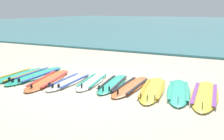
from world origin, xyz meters
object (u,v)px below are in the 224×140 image
object	(u,v)px
surfboard_1	(36,75)
surfboard_8	(178,91)
surfboard_5	(113,83)
surfboard_9	(205,95)
surfboard_6	(131,86)
surfboard_2	(49,80)
surfboard_7	(153,89)
surfboard_0	(18,75)
surfboard_4	(92,81)
surfboard_3	(70,81)

from	to	relation	value
surfboard_1	surfboard_8	world-z (taller)	same
surfboard_5	surfboard_9	xyz separation A→B (m)	(2.41, 0.13, -0.00)
surfboard_6	surfboard_1	bearing A→B (deg)	-175.81
surfboard_2	surfboard_7	bearing A→B (deg)	8.82
surfboard_2	surfboard_6	distance (m)	2.47
surfboard_2	surfboard_5	bearing A→B (deg)	14.24
surfboard_0	surfboard_5	xyz separation A→B (m)	(3.07, 0.52, 0.00)
surfboard_4	surfboard_7	xyz separation A→B (m)	(1.79, 0.03, 0.00)
surfboard_1	surfboard_6	world-z (taller)	same
surfboard_0	surfboard_6	world-z (taller)	same
surfboard_3	surfboard_8	xyz separation A→B (m)	(3.01, 0.44, -0.00)
surfboard_1	surfboard_5	size ratio (longest dim) A/B	1.23
surfboard_4	surfboard_5	distance (m)	0.64
surfboard_5	surfboard_8	distance (m)	1.79
surfboard_1	surfboard_4	world-z (taller)	same
surfboard_2	surfboard_7	xyz separation A→B (m)	(3.02, 0.47, 0.00)
surfboard_2	surfboard_4	size ratio (longest dim) A/B	1.24
surfboard_1	surfboard_8	xyz separation A→B (m)	(4.36, 0.35, -0.00)
surfboard_1	surfboard_2	world-z (taller)	same
surfboard_4	surfboard_0	bearing A→B (deg)	-168.76
surfboard_1	surfboard_4	size ratio (longest dim) A/B	1.25
surfboard_2	surfboard_5	size ratio (longest dim) A/B	1.23
surfboard_9	surfboard_1	bearing A→B (deg)	-175.72
surfboard_0	surfboard_6	size ratio (longest dim) A/B	1.04
surfboard_5	surfboard_8	size ratio (longest dim) A/B	0.90
surfboard_4	surfboard_9	world-z (taller)	same
surfboard_6	surfboard_8	bearing A→B (deg)	5.76
surfboard_3	surfboard_9	size ratio (longest dim) A/B	0.86
surfboard_2	surfboard_5	xyz separation A→B (m)	(1.88, 0.48, 0.00)
surfboard_0	surfboard_3	size ratio (longest dim) A/B	1.05
surfboard_3	surfboard_1	bearing A→B (deg)	176.46
surfboard_2	surfboard_8	bearing A→B (deg)	9.17
surfboard_3	surfboard_6	size ratio (longest dim) A/B	0.99
surfboard_1	surfboard_5	bearing A→B (deg)	5.30
surfboard_1	surfboard_7	xyz separation A→B (m)	(3.72, 0.23, 0.00)
surfboard_2	surfboard_9	xyz separation A→B (m)	(4.29, 0.61, 0.00)
surfboard_2	surfboard_3	size ratio (longest dim) A/B	1.19
surfboard_1	surfboard_6	distance (m)	3.13
surfboard_0	surfboard_2	bearing A→B (deg)	2.24
surfboard_0	surfboard_9	xyz separation A→B (m)	(5.48, 0.66, -0.00)
surfboard_6	surfboard_7	xyz separation A→B (m)	(0.60, 0.00, 0.00)
surfboard_5	surfboard_6	distance (m)	0.55
surfboard_8	surfboard_2	bearing A→B (deg)	-170.83
surfboard_1	surfboard_3	xyz separation A→B (m)	(1.35, -0.08, 0.00)
surfboard_5	surfboard_9	distance (m)	2.42
surfboard_7	surfboard_9	xyz separation A→B (m)	(1.26, 0.14, -0.00)
surfboard_5	surfboard_7	xyz separation A→B (m)	(1.15, -0.01, -0.00)
surfboard_0	surfboard_4	bearing A→B (deg)	11.24
surfboard_0	surfboard_7	xyz separation A→B (m)	(4.21, 0.52, 0.00)
surfboard_7	surfboard_9	bearing A→B (deg)	6.36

